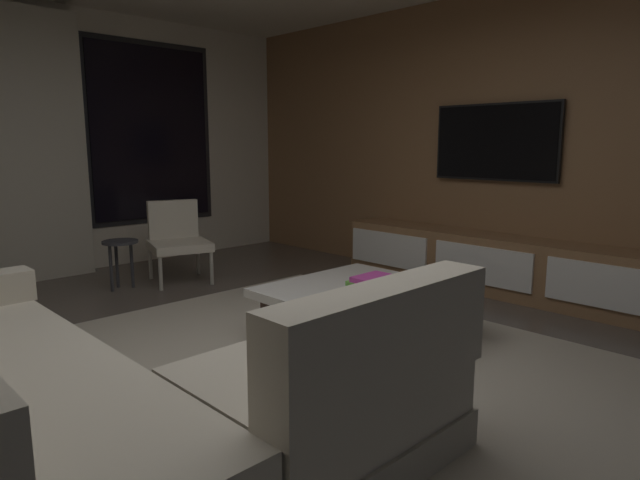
{
  "coord_description": "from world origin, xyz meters",
  "views": [
    {
      "loc": [
        -1.74,
        -2.28,
        1.33
      ],
      "look_at": [
        1.1,
        0.63,
        0.62
      ],
      "focal_mm": 30.87,
      "sensor_mm": 36.0,
      "label": 1
    }
  ],
  "objects_px": {
    "sectional_couch": "(91,403)",
    "side_stool": "(120,250)",
    "accent_chair_near_window": "(177,237)",
    "coffee_table": "(363,313)",
    "book_stack_on_coffee_table": "(369,284)",
    "mounted_tv": "(495,142)",
    "media_console": "(499,266)"
  },
  "relations": [
    {
      "from": "sectional_couch",
      "to": "side_stool",
      "type": "height_order",
      "value": "sectional_couch"
    },
    {
      "from": "sectional_couch",
      "to": "accent_chair_near_window",
      "type": "relative_size",
      "value": 3.21
    },
    {
      "from": "coffee_table",
      "to": "side_stool",
      "type": "bearing_deg",
      "value": 103.77
    },
    {
      "from": "accent_chair_near_window",
      "to": "book_stack_on_coffee_table",
      "type": "bearing_deg",
      "value": -90.72
    },
    {
      "from": "side_stool",
      "to": "mounted_tv",
      "type": "xyz_separation_m",
      "value": [
        2.55,
        -2.31,
        0.98
      ]
    },
    {
      "from": "sectional_couch",
      "to": "coffee_table",
      "type": "relative_size",
      "value": 2.16
    },
    {
      "from": "sectional_couch",
      "to": "coffee_table",
      "type": "distance_m",
      "value": 1.97
    },
    {
      "from": "book_stack_on_coffee_table",
      "to": "media_console",
      "type": "distance_m",
      "value": 1.85
    },
    {
      "from": "book_stack_on_coffee_table",
      "to": "mounted_tv",
      "type": "height_order",
      "value": "mounted_tv"
    },
    {
      "from": "mounted_tv",
      "to": "accent_chair_near_window",
      "type": "bearing_deg",
      "value": 131.26
    },
    {
      "from": "side_stool",
      "to": "mounted_tv",
      "type": "bearing_deg",
      "value": -42.17
    },
    {
      "from": "media_console",
      "to": "mounted_tv",
      "type": "distance_m",
      "value": 1.13
    },
    {
      "from": "mounted_tv",
      "to": "media_console",
      "type": "bearing_deg",
      "value": -132.45
    },
    {
      "from": "media_console",
      "to": "mounted_tv",
      "type": "xyz_separation_m",
      "value": [
        0.18,
        0.2,
        1.1
      ]
    },
    {
      "from": "sectional_couch",
      "to": "coffee_table",
      "type": "bearing_deg",
      "value": 7.07
    },
    {
      "from": "sectional_couch",
      "to": "accent_chair_near_window",
      "type": "distance_m",
      "value": 3.27
    },
    {
      "from": "coffee_table",
      "to": "book_stack_on_coffee_table",
      "type": "distance_m",
      "value": 0.27
    },
    {
      "from": "sectional_couch",
      "to": "mounted_tv",
      "type": "relative_size",
      "value": 2.07
    },
    {
      "from": "accent_chair_near_window",
      "to": "mounted_tv",
      "type": "distance_m",
      "value": 3.15
    },
    {
      "from": "coffee_table",
      "to": "side_stool",
      "type": "xyz_separation_m",
      "value": [
        -0.6,
        2.45,
        0.19
      ]
    },
    {
      "from": "accent_chair_near_window",
      "to": "mounted_tv",
      "type": "relative_size",
      "value": 0.65
    },
    {
      "from": "book_stack_on_coffee_table",
      "to": "mounted_tv",
      "type": "relative_size",
      "value": 0.24
    },
    {
      "from": "side_stool",
      "to": "book_stack_on_coffee_table",
      "type": "bearing_deg",
      "value": -78.23
    },
    {
      "from": "sectional_couch",
      "to": "side_stool",
      "type": "bearing_deg",
      "value": 63.32
    },
    {
      "from": "side_stool",
      "to": "media_console",
      "type": "distance_m",
      "value": 3.45
    },
    {
      "from": "coffee_table",
      "to": "side_stool",
      "type": "height_order",
      "value": "side_stool"
    },
    {
      "from": "coffee_table",
      "to": "accent_chair_near_window",
      "type": "xyz_separation_m",
      "value": [
        -0.04,
        2.41,
        0.25
      ]
    },
    {
      "from": "coffee_table",
      "to": "side_stool",
      "type": "relative_size",
      "value": 2.52
    },
    {
      "from": "book_stack_on_coffee_table",
      "to": "media_console",
      "type": "relative_size",
      "value": 0.09
    },
    {
      "from": "media_console",
      "to": "coffee_table",
      "type": "bearing_deg",
      "value": 178.11
    },
    {
      "from": "media_console",
      "to": "side_stool",
      "type": "bearing_deg",
      "value": 133.38
    },
    {
      "from": "mounted_tv",
      "to": "coffee_table",
      "type": "bearing_deg",
      "value": -175.91
    }
  ]
}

